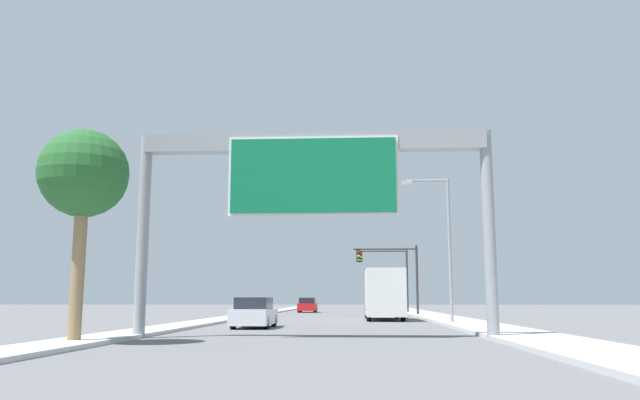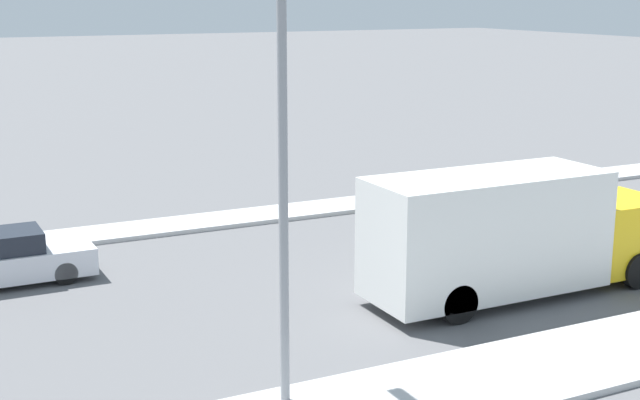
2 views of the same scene
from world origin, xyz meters
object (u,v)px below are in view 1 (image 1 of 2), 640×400
(car_near_right, at_px, (308,305))
(palm_tree_foreground, at_px, (84,176))
(traffic_light_mid_block, at_px, (391,269))
(street_lamp_right, at_px, (443,236))
(car_far_center, at_px, (374,306))
(car_mid_center, at_px, (254,313))
(truck_box_primary, at_px, (384,295))
(traffic_light_near_intersection, at_px, (395,267))
(sign_gantry, at_px, (313,175))

(car_near_right, relative_size, palm_tree_foreground, 0.64)
(car_near_right, bearing_deg, traffic_light_mid_block, -23.59)
(car_near_right, distance_m, street_lamp_right, 33.37)
(car_far_center, xyz_separation_m, car_near_right, (-7.00, 1.11, 0.05))
(car_mid_center, relative_size, street_lamp_right, 0.57)
(car_far_center, height_order, street_lamp_right, street_lamp_right)
(street_lamp_right, bearing_deg, car_near_right, 107.58)
(car_near_right, xyz_separation_m, truck_box_primary, (7.00, -23.48, 0.98))
(car_far_center, xyz_separation_m, truck_box_primary, (0.00, -22.37, 1.03))
(truck_box_primary, relative_size, palm_tree_foreground, 1.28)
(car_mid_center, relative_size, truck_box_primary, 0.53)
(car_near_right, bearing_deg, traffic_light_near_intersection, -58.49)
(car_near_right, xyz_separation_m, palm_tree_foreground, (-3.81, -47.23, 4.66))
(car_far_center, distance_m, palm_tree_foreground, 47.61)
(car_far_center, distance_m, traffic_light_mid_block, 4.87)
(traffic_light_near_intersection, xyz_separation_m, street_lamp_right, (1.56, -17.79, 0.84))
(sign_gantry, height_order, traffic_light_mid_block, sign_gantry)
(car_mid_center, xyz_separation_m, palm_tree_foreground, (-3.81, -11.83, 4.68))
(sign_gantry, height_order, traffic_light_near_intersection, sign_gantry)
(sign_gantry, bearing_deg, car_mid_center, 112.42)
(truck_box_primary, xyz_separation_m, palm_tree_foreground, (-10.81, -23.75, 3.68))
(car_far_center, height_order, traffic_light_near_intersection, traffic_light_near_intersection)
(car_mid_center, bearing_deg, truck_box_primary, 59.58)
(sign_gantry, xyz_separation_m, truck_box_primary, (3.50, 20.41, -4.33))
(car_mid_center, distance_m, traffic_light_near_intersection, 23.46)
(sign_gantry, height_order, car_mid_center, sign_gantry)
(truck_box_primary, relative_size, street_lamp_right, 1.08)
(traffic_light_near_intersection, height_order, palm_tree_foreground, palm_tree_foreground)
(traffic_light_near_intersection, bearing_deg, truck_box_primary, -98.47)
(car_near_right, bearing_deg, sign_gantry, -85.44)
(car_mid_center, bearing_deg, traffic_light_mid_block, 74.72)
(palm_tree_foreground, bearing_deg, sign_gantry, 24.59)
(car_mid_center, height_order, traffic_light_near_intersection, traffic_light_near_intersection)
(street_lamp_right, bearing_deg, car_mid_center, -159.01)
(truck_box_primary, bearing_deg, sign_gantry, -99.73)
(sign_gantry, relative_size, palm_tree_foreground, 1.92)
(traffic_light_mid_block, height_order, palm_tree_foreground, palm_tree_foreground)
(car_far_center, relative_size, traffic_light_near_intersection, 0.76)
(palm_tree_foreground, bearing_deg, traffic_light_mid_block, 74.00)
(car_far_center, relative_size, car_near_right, 1.00)
(car_near_right, distance_m, palm_tree_foreground, 47.61)
(car_near_right, distance_m, car_mid_center, 35.40)
(car_near_right, bearing_deg, street_lamp_right, -72.42)
(car_far_center, height_order, traffic_light_mid_block, traffic_light_mid_block)
(palm_tree_foreground, height_order, street_lamp_right, street_lamp_right)
(car_near_right, relative_size, truck_box_primary, 0.50)
(sign_gantry, relative_size, truck_box_primary, 1.50)
(car_near_right, bearing_deg, car_mid_center, -90.00)
(sign_gantry, height_order, car_near_right, sign_gantry)
(car_mid_center, bearing_deg, traffic_light_near_intersection, 68.67)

